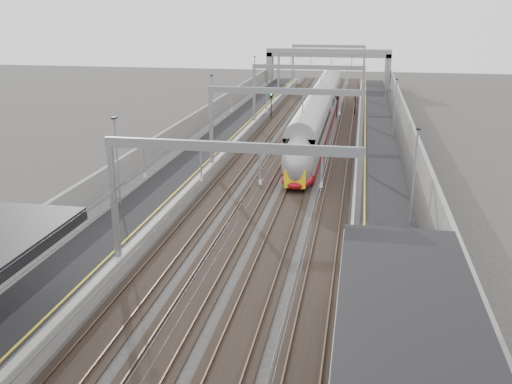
% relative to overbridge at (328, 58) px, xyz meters
% --- Properties ---
extents(platform_left, '(4.00, 120.00, 1.00)m').
position_rel_overbridge_xyz_m(platform_left, '(-8.00, -55.00, -4.81)').
color(platform_left, black).
rests_on(platform_left, ground).
extents(platform_right, '(4.00, 120.00, 1.00)m').
position_rel_overbridge_xyz_m(platform_right, '(8.00, -55.00, -4.81)').
color(platform_right, black).
rests_on(platform_right, ground).
extents(tracks, '(11.40, 140.00, 0.20)m').
position_rel_overbridge_xyz_m(tracks, '(0.00, -55.00, -5.26)').
color(tracks, black).
rests_on(tracks, ground).
extents(overhead_line, '(13.00, 140.00, 6.60)m').
position_rel_overbridge_xyz_m(overhead_line, '(0.00, -48.38, 0.83)').
color(overhead_line, gray).
rests_on(overhead_line, platform_left).
extents(overbridge, '(22.00, 2.20, 6.90)m').
position_rel_overbridge_xyz_m(overbridge, '(0.00, 0.00, 0.00)').
color(overbridge, gray).
rests_on(overbridge, ground).
extents(wall_left, '(0.30, 120.00, 3.20)m').
position_rel_overbridge_xyz_m(wall_left, '(-11.20, -55.00, -3.71)').
color(wall_left, gray).
rests_on(wall_left, ground).
extents(wall_right, '(0.30, 120.00, 3.20)m').
position_rel_overbridge_xyz_m(wall_right, '(11.20, -55.00, -3.71)').
color(wall_right, gray).
rests_on(wall_right, ground).
extents(train, '(2.64, 48.08, 4.17)m').
position_rel_overbridge_xyz_m(train, '(1.50, -40.30, -3.26)').
color(train, '#9E0E14').
rests_on(train, ground).
extents(signal_green, '(0.32, 0.32, 3.48)m').
position_rel_overbridge_xyz_m(signal_green, '(-5.20, -31.90, -2.89)').
color(signal_green, black).
rests_on(signal_green, ground).
extents(signal_red_near, '(0.32, 0.32, 3.48)m').
position_rel_overbridge_xyz_m(signal_red_near, '(3.20, -31.06, -2.89)').
color(signal_red_near, black).
rests_on(signal_red_near, ground).
extents(signal_red_far, '(0.32, 0.32, 3.48)m').
position_rel_overbridge_xyz_m(signal_red_far, '(5.40, -26.63, -2.89)').
color(signal_red_far, black).
rests_on(signal_red_far, ground).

